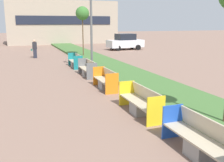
# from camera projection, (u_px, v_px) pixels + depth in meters

# --- Properties ---
(planter_grass_strip) EXTENTS (2.80, 120.00, 0.18)m
(planter_grass_strip) POSITION_uv_depth(u_px,v_px,m) (164.00, 91.00, 11.92)
(planter_grass_strip) COLOR #426B33
(planter_grass_strip) RESTS_ON ground
(building_backdrop) EXTENTS (16.04, 5.51, 6.26)m
(building_backdrop) POSITION_uv_depth(u_px,v_px,m) (62.00, 22.00, 39.92)
(building_backdrop) COLOR tan
(building_backdrop) RESTS_ON ground
(bench_blue_frame) EXTENTS (0.65, 2.40, 0.94)m
(bench_blue_frame) POSITION_uv_depth(u_px,v_px,m) (202.00, 142.00, 6.14)
(bench_blue_frame) COLOR gray
(bench_blue_frame) RESTS_ON ground
(bench_yellow_frame) EXTENTS (0.65, 2.30, 0.94)m
(bench_yellow_frame) POSITION_uv_depth(u_px,v_px,m) (141.00, 104.00, 9.08)
(bench_yellow_frame) COLOR gray
(bench_yellow_frame) RESTS_ON ground
(bench_orange_frame) EXTENTS (0.65, 1.97, 0.94)m
(bench_orange_frame) POSITION_uv_depth(u_px,v_px,m) (106.00, 82.00, 12.52)
(bench_orange_frame) COLOR gray
(bench_orange_frame) RESTS_ON ground
(bench_grey_frame) EXTENTS (0.65, 2.09, 0.94)m
(bench_grey_frame) POSITION_uv_depth(u_px,v_px,m) (88.00, 70.00, 15.54)
(bench_grey_frame) COLOR gray
(bench_grey_frame) RESTS_ON ground
(bench_teal_frame) EXTENTS (0.65, 1.99, 0.94)m
(bench_teal_frame) POSITION_uv_depth(u_px,v_px,m) (76.00, 62.00, 18.60)
(bench_teal_frame) COLOR gray
(bench_teal_frame) RESTS_ON ground
(street_lamp_post) EXTENTS (0.24, 0.44, 6.77)m
(street_lamp_post) POSITION_uv_depth(u_px,v_px,m) (91.00, 12.00, 16.15)
(street_lamp_post) COLOR #56595B
(street_lamp_post) RESTS_ON ground
(sapling_tree_far) EXTENTS (1.21, 1.21, 4.54)m
(sapling_tree_far) POSITION_uv_depth(u_px,v_px,m) (82.00, 14.00, 23.35)
(sapling_tree_far) COLOR brown
(sapling_tree_far) RESTS_ON ground
(pedestrian_walking) EXTENTS (0.53, 0.24, 1.64)m
(pedestrian_walking) POSITION_uv_depth(u_px,v_px,m) (35.00, 49.00, 23.37)
(pedestrian_walking) COLOR #232633
(pedestrian_walking) RESTS_ON ground
(parked_car_distant) EXTENTS (4.35, 2.15, 1.86)m
(parked_car_distant) POSITION_uv_depth(u_px,v_px,m) (125.00, 42.00, 30.60)
(parked_car_distant) COLOR silver
(parked_car_distant) RESTS_ON ground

